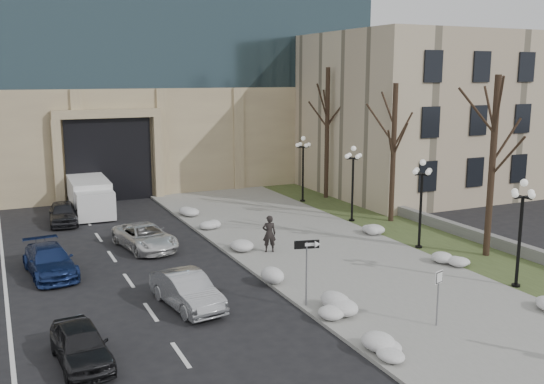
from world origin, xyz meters
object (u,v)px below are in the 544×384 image
(car_e, at_px, (63,213))
(car_d, at_px, (145,237))
(pedestrian, at_px, (269,234))
(lamppost_d, at_px, (303,160))
(one_way_sign, at_px, (311,252))
(car_c, at_px, (50,261))
(box_truck, at_px, (90,197))
(keep_sign, at_px, (438,286))
(lamppost_a, at_px, (521,219))
(car_b, at_px, (187,290))
(car_a, at_px, (81,345))
(lamppost_c, at_px, (353,173))
(lamppost_b, at_px, (421,192))

(car_e, bearing_deg, car_d, -62.01)
(pedestrian, relative_size, lamppost_d, 0.40)
(one_way_sign, bearing_deg, car_d, 124.06)
(car_c, bearing_deg, box_truck, 67.84)
(box_truck, bearing_deg, keep_sign, -69.56)
(car_e, relative_size, pedestrian, 2.12)
(car_c, xyz_separation_m, keep_sign, (12.02, -12.16, 0.93))
(car_c, distance_m, lamppost_a, 20.76)
(car_c, relative_size, keep_sign, 2.12)
(car_b, height_order, lamppost_d, lamppost_d)
(keep_sign, bearing_deg, car_d, 98.30)
(car_e, relative_size, lamppost_a, 0.85)
(car_c, distance_m, car_d, 5.46)
(car_b, distance_m, car_d, 8.75)
(car_e, height_order, pedestrian, pedestrian)
(car_b, bearing_deg, lamppost_d, 40.83)
(car_a, height_order, car_d, car_d)
(car_a, relative_size, pedestrian, 1.97)
(car_c, xyz_separation_m, lamppost_a, (17.87, -10.30, 2.40))
(car_c, relative_size, car_d, 0.98)
(car_b, height_order, lamppost_c, lamppost_c)
(car_a, bearing_deg, one_way_sign, 2.45)
(car_b, relative_size, pedestrian, 2.20)
(car_b, relative_size, lamppost_b, 0.88)
(keep_sign, bearing_deg, lamppost_c, 50.78)
(one_way_sign, distance_m, lamppost_a, 9.24)
(car_d, xyz_separation_m, lamppost_c, (12.94, 0.35, 2.42))
(car_a, bearing_deg, car_b, 31.45)
(one_way_sign, bearing_deg, lamppost_d, 77.40)
(car_d, bearing_deg, car_c, -164.30)
(pedestrian, height_order, keep_sign, keep_sign)
(car_b, height_order, keep_sign, keep_sign)
(box_truck, bearing_deg, lamppost_b, -47.14)
(lamppost_c, bearing_deg, car_a, -145.45)
(lamppost_a, bearing_deg, lamppost_b, 90.00)
(pedestrian, relative_size, box_truck, 0.28)
(one_way_sign, bearing_deg, lamppost_c, 65.62)
(keep_sign, relative_size, lamppost_a, 0.46)
(car_b, relative_size, keep_sign, 1.93)
(car_e, distance_m, lamppost_c, 17.86)
(lamppost_c, bearing_deg, box_truck, 145.60)
(car_a, distance_m, car_e, 19.46)
(car_a, distance_m, car_c, 9.56)
(car_b, height_order, lamppost_a, lamppost_a)
(car_d, distance_m, one_way_sign, 11.70)
(car_b, bearing_deg, lamppost_a, -24.88)
(pedestrian, distance_m, lamppost_b, 8.12)
(car_b, xyz_separation_m, one_way_sign, (4.32, -2.17, 1.59))
(car_a, xyz_separation_m, car_c, (-0.07, 9.56, 0.03))
(pedestrian, bearing_deg, box_truck, -46.61)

